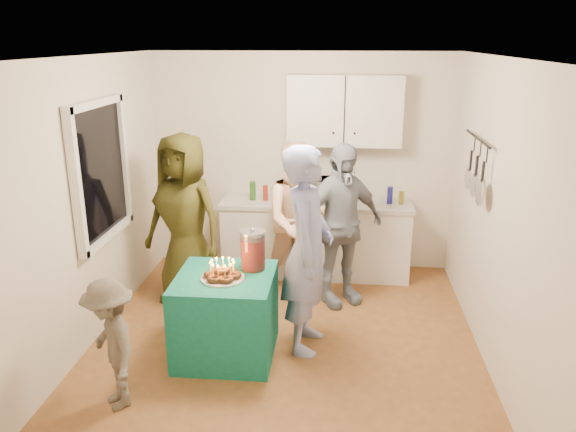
# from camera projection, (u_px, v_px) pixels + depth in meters

# --- Properties ---
(floor) EXTENTS (4.00, 4.00, 0.00)m
(floor) POSITION_uv_depth(u_px,v_px,m) (284.00, 344.00, 5.28)
(floor) COLOR brown
(floor) RESTS_ON ground
(ceiling) EXTENTS (4.00, 4.00, 0.00)m
(ceiling) POSITION_uv_depth(u_px,v_px,m) (284.00, 57.00, 4.48)
(ceiling) COLOR white
(ceiling) RESTS_ON floor
(back_wall) EXTENTS (3.60, 3.60, 0.00)m
(back_wall) POSITION_uv_depth(u_px,v_px,m) (301.00, 163.00, 6.77)
(back_wall) COLOR silver
(back_wall) RESTS_ON floor
(left_wall) EXTENTS (4.00, 4.00, 0.00)m
(left_wall) POSITION_uv_depth(u_px,v_px,m) (85.00, 206.00, 5.05)
(left_wall) COLOR silver
(left_wall) RESTS_ON floor
(right_wall) EXTENTS (4.00, 4.00, 0.00)m
(right_wall) POSITION_uv_depth(u_px,v_px,m) (497.00, 218.00, 4.71)
(right_wall) COLOR silver
(right_wall) RESTS_ON floor
(window_night) EXTENTS (0.04, 1.00, 1.20)m
(window_night) POSITION_uv_depth(u_px,v_px,m) (100.00, 171.00, 5.25)
(window_night) COLOR black
(window_night) RESTS_ON left_wall
(counter) EXTENTS (2.20, 0.58, 0.86)m
(counter) POSITION_uv_depth(u_px,v_px,m) (316.00, 239.00, 6.74)
(counter) COLOR white
(counter) RESTS_ON floor
(countertop) EXTENTS (2.24, 0.62, 0.05)m
(countertop) POSITION_uv_depth(u_px,v_px,m) (316.00, 203.00, 6.60)
(countertop) COLOR beige
(countertop) RESTS_ON counter
(upper_cabinet) EXTENTS (1.30, 0.30, 0.80)m
(upper_cabinet) POSITION_uv_depth(u_px,v_px,m) (345.00, 111.00, 6.39)
(upper_cabinet) COLOR white
(upper_cabinet) RESTS_ON back_wall
(pot_rack) EXTENTS (0.12, 1.00, 0.60)m
(pot_rack) POSITION_uv_depth(u_px,v_px,m) (473.00, 165.00, 5.29)
(pot_rack) COLOR black
(pot_rack) RESTS_ON right_wall
(microwave) EXTENTS (0.52, 0.37, 0.27)m
(microwave) POSITION_uv_depth(u_px,v_px,m) (330.00, 190.00, 6.53)
(microwave) COLOR white
(microwave) RESTS_ON countertop
(party_table) EXTENTS (0.86, 0.86, 0.76)m
(party_table) POSITION_uv_depth(u_px,v_px,m) (226.00, 315.00, 5.01)
(party_table) COLOR #106E59
(party_table) RESTS_ON floor
(donut_cake) EXTENTS (0.38, 0.38, 0.18)m
(donut_cake) POSITION_uv_depth(u_px,v_px,m) (222.00, 269.00, 4.81)
(donut_cake) COLOR #381C0C
(donut_cake) RESTS_ON party_table
(punch_jar) EXTENTS (0.22, 0.22, 0.34)m
(punch_jar) POSITION_uv_depth(u_px,v_px,m) (253.00, 251.00, 5.00)
(punch_jar) COLOR red
(punch_jar) RESTS_ON party_table
(man_birthday) EXTENTS (0.51, 0.72, 1.89)m
(man_birthday) POSITION_uv_depth(u_px,v_px,m) (307.00, 250.00, 4.97)
(man_birthday) COLOR #96A1DA
(man_birthday) RESTS_ON floor
(woman_back_left) EXTENTS (1.04, 0.85, 1.84)m
(woman_back_left) POSITION_uv_depth(u_px,v_px,m) (185.00, 219.00, 5.90)
(woman_back_left) COLOR #585719
(woman_back_left) RESTS_ON floor
(woman_back_center) EXTENTS (0.99, 0.88, 1.71)m
(woman_back_center) POSITION_uv_depth(u_px,v_px,m) (299.00, 220.00, 6.08)
(woman_back_center) COLOR #FBAB83
(woman_back_center) RESTS_ON floor
(woman_back_right) EXTENTS (1.09, 0.90, 1.74)m
(woman_back_right) POSITION_uv_depth(u_px,v_px,m) (340.00, 226.00, 5.86)
(woman_back_right) COLOR #102236
(woman_back_right) RESTS_ON floor
(child_near_left) EXTENTS (0.73, 0.78, 1.06)m
(child_near_left) POSITION_uv_depth(u_px,v_px,m) (111.00, 345.00, 4.25)
(child_near_left) COLOR #504940
(child_near_left) RESTS_ON floor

